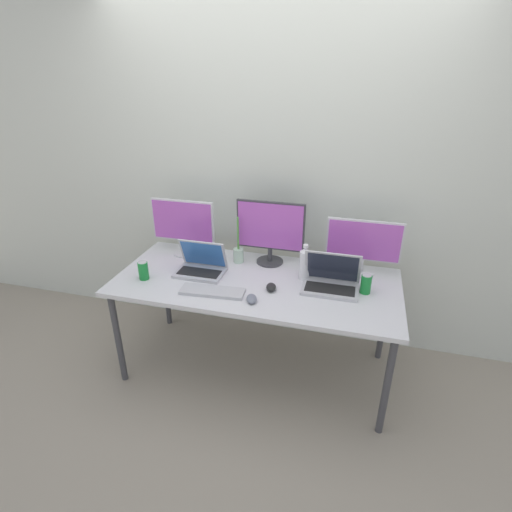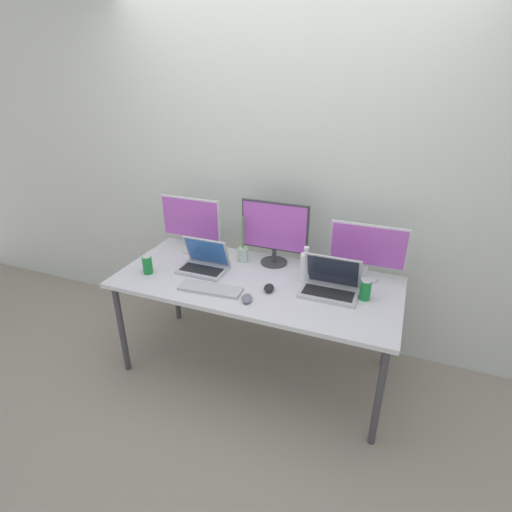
{
  "view_description": "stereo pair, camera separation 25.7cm",
  "coord_description": "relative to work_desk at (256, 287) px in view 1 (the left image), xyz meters",
  "views": [
    {
      "loc": [
        0.6,
        -2.24,
        2.03
      ],
      "look_at": [
        0.0,
        0.0,
        0.92
      ],
      "focal_mm": 28.0,
      "sensor_mm": 36.0,
      "label": 1
    },
    {
      "loc": [
        0.85,
        -2.16,
        2.03
      ],
      "look_at": [
        0.0,
        0.0,
        0.92
      ],
      "focal_mm": 28.0,
      "sensor_mm": 36.0,
      "label": 2
    }
  ],
  "objects": [
    {
      "name": "laptop_silver",
      "position": [
        -0.39,
        0.01,
        0.11
      ],
      "size": [
        0.33,
        0.23,
        0.23
      ],
      "color": "#B7B7BC",
      "rests_on": "work_desk"
    },
    {
      "name": "keyboard_main",
      "position": [
        -0.22,
        -0.23,
        0.06
      ],
      "size": [
        0.41,
        0.16,
        0.02
      ],
      "primitive_type": "cube",
      "rotation": [
        0.0,
        0.0,
        0.08
      ],
      "color": "#B2B2B7",
      "rests_on": "work_desk"
    },
    {
      "name": "wall_back",
      "position": [
        0.0,
        0.59,
        0.61
      ],
      "size": [
        7.0,
        0.08,
        2.6
      ],
      "primitive_type": "cube",
      "color": "silver",
      "rests_on": "ground"
    },
    {
      "name": "mouse_by_laptop",
      "position": [
        0.04,
        -0.26,
        0.07
      ],
      "size": [
        0.09,
        0.12,
        0.03
      ],
      "primitive_type": "ellipsoid",
      "rotation": [
        0.0,
        0.0,
        0.33
      ],
      "color": "slate",
      "rests_on": "work_desk"
    },
    {
      "name": "laptop_secondary",
      "position": [
        0.49,
        0.03,
        0.11
      ],
      "size": [
        0.35,
        0.24,
        0.24
      ],
      "color": "#B7B7BC",
      "rests_on": "work_desk"
    },
    {
      "name": "bamboo_vase",
      "position": [
        -0.19,
        0.24,
        0.12
      ],
      "size": [
        0.07,
        0.07,
        0.34
      ],
      "color": "#B2D1B7",
      "rests_on": "work_desk"
    },
    {
      "name": "mouse_by_keyboard",
      "position": [
        0.12,
        -0.09,
        0.07
      ],
      "size": [
        0.08,
        0.11,
        0.04
      ],
      "primitive_type": "ellipsoid",
      "rotation": [
        0.0,
        0.0,
        0.22
      ],
      "color": "black",
      "rests_on": "work_desk"
    },
    {
      "name": "ground_plane",
      "position": [
        0.0,
        0.0,
        -0.69
      ],
      "size": [
        16.0,
        16.0,
        0.0
      ],
      "primitive_type": "plane",
      "color": "gray"
    },
    {
      "name": "monitor_center",
      "position": [
        0.03,
        0.29,
        0.31
      ],
      "size": [
        0.48,
        0.19,
        0.46
      ],
      "color": "#38383D",
      "rests_on": "work_desk"
    },
    {
      "name": "soda_can_near_keyboard",
      "position": [
        -0.73,
        -0.17,
        0.12
      ],
      "size": [
        0.07,
        0.07,
        0.13
      ],
      "color": "#197F33",
      "rests_on": "work_desk"
    },
    {
      "name": "water_bottle",
      "position": [
        0.3,
        0.11,
        0.17
      ],
      "size": [
        0.07,
        0.07,
        0.25
      ],
      "color": "silver",
      "rests_on": "work_desk"
    },
    {
      "name": "monitor_right",
      "position": [
        0.66,
        0.29,
        0.27
      ],
      "size": [
        0.49,
        0.19,
        0.38
      ],
      "color": "silver",
      "rests_on": "work_desk"
    },
    {
      "name": "monitor_left",
      "position": [
        -0.63,
        0.27,
        0.29
      ],
      "size": [
        0.48,
        0.18,
        0.42
      ],
      "color": "silver",
      "rests_on": "work_desk"
    },
    {
      "name": "soda_can_by_laptop",
      "position": [
        0.7,
        0.03,
        0.12
      ],
      "size": [
        0.07,
        0.07,
        0.13
      ],
      "color": "#197F33",
      "rests_on": "work_desk"
    },
    {
      "name": "work_desk",
      "position": [
        0.0,
        0.0,
        0.0
      ],
      "size": [
        1.88,
        0.83,
        0.74
      ],
      "color": "#424247",
      "rests_on": "ground"
    }
  ]
}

